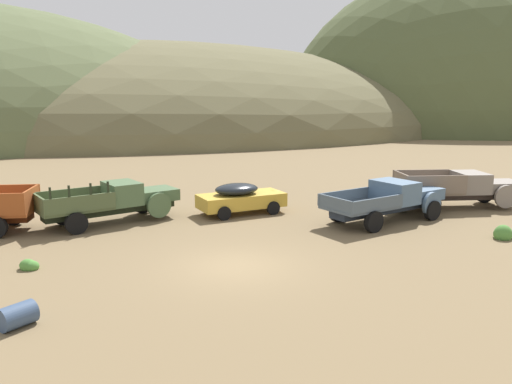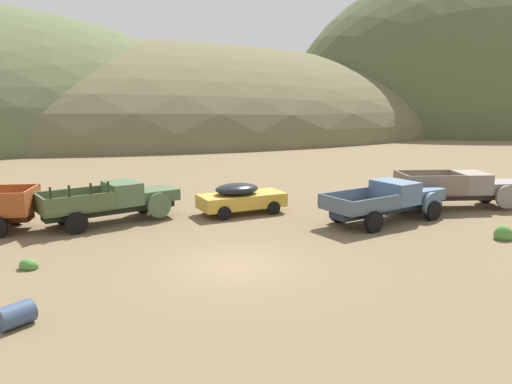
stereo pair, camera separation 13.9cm
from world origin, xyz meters
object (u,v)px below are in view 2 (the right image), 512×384
at_px(truck_primer_gray, 467,188).
at_px(oil_drum_tipped, 15,315).
at_px(truck_weathered_green, 119,200).
at_px(car_faded_yellow, 244,197).
at_px(truck_chalk_blue, 393,200).

bearing_deg(truck_primer_gray, oil_drum_tipped, -145.58).
bearing_deg(truck_weathered_green, truck_primer_gray, -26.02).
bearing_deg(truck_primer_gray, truck_weathered_green, -175.08).
distance_m(truck_weathered_green, truck_primer_gray, 17.92).
xyz_separation_m(car_faded_yellow, truck_primer_gray, (11.59, -2.57, 0.22)).
distance_m(truck_weathered_green, car_faded_yellow, 6.10).
bearing_deg(truck_primer_gray, truck_chalk_blue, -154.13).
height_order(truck_chalk_blue, oil_drum_tipped, truck_chalk_blue).
xyz_separation_m(truck_weathered_green, truck_chalk_blue, (12.44, -3.97, -0.02)).
bearing_deg(truck_weathered_green, oil_drum_tipped, -124.73).
height_order(truck_weathered_green, car_faded_yellow, truck_weathered_green).
height_order(truck_primer_gray, oil_drum_tipped, truck_primer_gray).
height_order(truck_weathered_green, truck_chalk_blue, truck_weathered_green).
height_order(car_faded_yellow, truck_primer_gray, truck_primer_gray).
relative_size(truck_primer_gray, oil_drum_tipped, 6.22).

